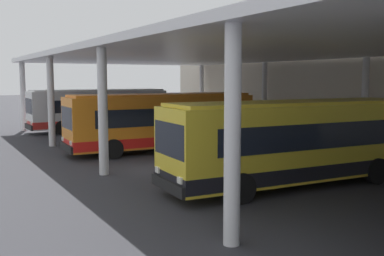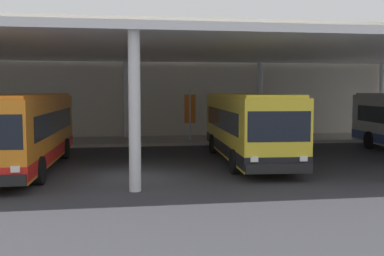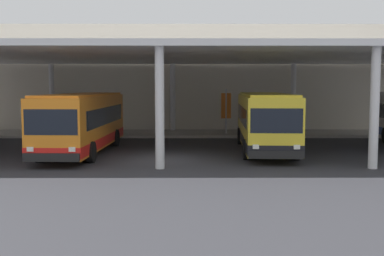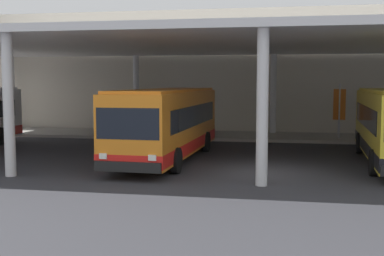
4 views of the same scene
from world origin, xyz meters
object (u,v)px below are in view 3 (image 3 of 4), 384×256
Objects in this scene: bus_middle_bay at (265,121)px; bench_waiting at (48,126)px; bus_second_bay at (83,122)px; banner_sign at (226,108)px; trash_bin at (95,126)px.

bus_middle_bay is 5.92× the size of bench_waiting.
bus_middle_bay is at bearing 4.25° from bus_second_bay.
bus_middle_bay is 7.97m from banner_sign.
bus_middle_bay reaches higher than bench_waiting.
banner_sign is at bearing -3.85° from bench_waiting.
bench_waiting is (-14.56, 8.70, -0.99)m from bus_middle_bay.
bus_second_bay is at bearing -82.58° from trash_bin.
bus_second_bay is 9.15m from trash_bin.
trash_bin is (-11.03, 8.29, -0.98)m from bus_middle_bay.
bench_waiting is 0.56× the size of banner_sign.
banner_sign is at bearing 45.77° from bus_second_bay.
bus_second_bay is 11.94m from banner_sign.
bus_second_bay is at bearing -175.75° from bus_middle_bay.
bench_waiting is at bearing 173.37° from trash_bin.
trash_bin is at bearing 97.42° from bus_second_bay.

